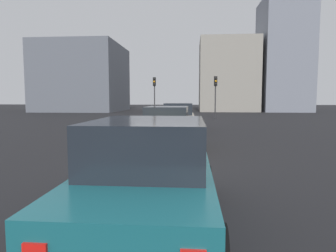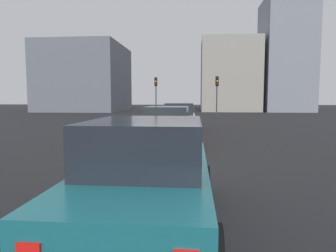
{
  "view_description": "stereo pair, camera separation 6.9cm",
  "coord_description": "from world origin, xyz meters",
  "px_view_note": "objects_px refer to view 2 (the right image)",
  "views": [
    {
      "loc": [
        -9.98,
        -0.84,
        1.95
      ],
      "look_at": [
        -0.36,
        -0.04,
        1.05
      ],
      "focal_mm": 32.1,
      "sensor_mm": 36.0,
      "label": 1
    },
    {
      "loc": [
        -9.98,
        -0.91,
        1.95
      ],
      "look_at": [
        -0.36,
        -0.04,
        1.05
      ],
      "focal_mm": 32.1,
      "sensor_mm": 36.0,
      "label": 2
    }
  ],
  "objects_px": {
    "car_yellow_second": "(168,129)",
    "car_teal_third": "(148,177)",
    "traffic_light_near_right": "(156,88)",
    "car_beige_lead": "(179,118)",
    "traffic_light_near_left": "(217,88)"
  },
  "relations": [
    {
      "from": "traffic_light_near_left",
      "to": "traffic_light_near_right",
      "type": "xyz_separation_m",
      "value": [
        2.76,
        6.08,
        0.09
      ]
    },
    {
      "from": "traffic_light_near_left",
      "to": "car_teal_third",
      "type": "bearing_deg",
      "value": -11.69
    },
    {
      "from": "car_yellow_second",
      "to": "traffic_light_near_right",
      "type": "bearing_deg",
      "value": 9.81
    },
    {
      "from": "traffic_light_near_right",
      "to": "car_beige_lead",
      "type": "bearing_deg",
      "value": 15.49
    },
    {
      "from": "car_beige_lead",
      "to": "car_teal_third",
      "type": "distance_m",
      "value": 13.59
    },
    {
      "from": "car_teal_third",
      "to": "car_beige_lead",
      "type": "bearing_deg",
      "value": 0.92
    },
    {
      "from": "car_beige_lead",
      "to": "car_teal_third",
      "type": "relative_size",
      "value": 1.01
    },
    {
      "from": "car_yellow_second",
      "to": "traffic_light_near_left",
      "type": "relative_size",
      "value": 1.14
    },
    {
      "from": "car_yellow_second",
      "to": "traffic_light_near_right",
      "type": "relative_size",
      "value": 1.1
    },
    {
      "from": "car_yellow_second",
      "to": "car_teal_third",
      "type": "height_order",
      "value": "car_teal_third"
    },
    {
      "from": "car_beige_lead",
      "to": "traffic_light_near_right",
      "type": "relative_size",
      "value": 1.09
    },
    {
      "from": "car_yellow_second",
      "to": "car_teal_third",
      "type": "distance_m",
      "value": 7.17
    },
    {
      "from": "car_teal_third",
      "to": "traffic_light_near_right",
      "type": "height_order",
      "value": "traffic_light_near_right"
    },
    {
      "from": "car_beige_lead",
      "to": "traffic_light_near_left",
      "type": "relative_size",
      "value": 1.13
    },
    {
      "from": "car_teal_third",
      "to": "traffic_light_near_left",
      "type": "distance_m",
      "value": 24.23
    }
  ]
}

